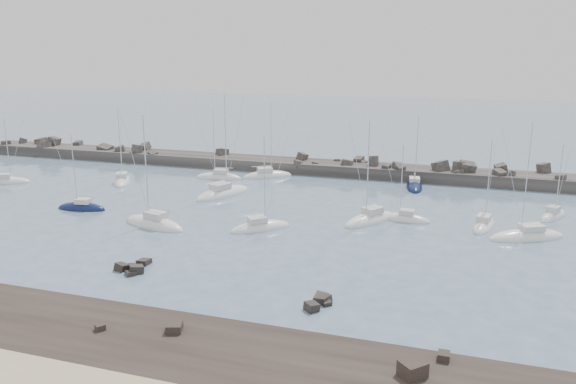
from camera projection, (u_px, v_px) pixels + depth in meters
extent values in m
plane|color=slate|center=(211.00, 243.00, 59.73)|extent=(400.00, 400.00, 0.00)
cube|color=black|center=(75.00, 342.00, 39.43)|extent=(140.00, 12.00, 0.70)
cube|color=black|center=(413.00, 369.00, 34.63)|extent=(1.99, 1.99, 0.96)
cube|color=black|center=(100.00, 327.00, 40.40)|extent=(0.86, 0.87, 0.42)
cube|color=black|center=(174.00, 327.00, 40.22)|extent=(1.41, 1.49, 0.59)
cube|color=black|center=(444.00, 356.00, 36.53)|extent=(0.77, 0.91, 0.50)
cube|color=black|center=(131.00, 274.00, 51.17)|extent=(1.29, 1.31, 0.69)
cube|color=black|center=(144.00, 263.00, 53.82)|extent=(1.19, 1.25, 0.93)
cube|color=black|center=(121.00, 269.00, 52.27)|extent=(1.33, 1.20, 1.31)
cube|color=black|center=(136.00, 270.00, 51.80)|extent=(1.88, 2.02, 1.26)
cube|color=black|center=(123.00, 268.00, 52.39)|extent=(1.41, 1.38, 0.59)
cube|color=black|center=(131.00, 267.00, 52.58)|extent=(0.79, 0.85, 0.63)
cube|color=black|center=(312.00, 308.00, 44.24)|extent=(1.01, 1.01, 0.71)
cube|color=black|center=(324.00, 301.00, 45.57)|extent=(1.43, 1.44, 0.92)
cube|color=black|center=(326.00, 304.00, 45.24)|extent=(1.14, 1.17, 0.77)
cube|color=black|center=(312.00, 309.00, 44.22)|extent=(1.48, 1.46, 1.13)
cube|color=black|center=(321.00, 299.00, 46.25)|extent=(1.16, 1.35, 0.96)
cube|color=#312E2B|center=(267.00, 168.00, 96.97)|extent=(115.00, 6.00, 3.20)
cube|color=#312E2B|center=(42.00, 142.00, 112.53)|extent=(1.92, 2.19, 2.07)
cube|color=#312E2B|center=(561.00, 179.00, 81.36)|extent=(1.91, 1.78, 1.46)
cube|color=#312E2B|center=(465.00, 169.00, 86.36)|extent=(2.55, 2.60, 2.11)
cube|color=#312E2B|center=(105.00, 149.00, 105.82)|extent=(2.88, 2.40, 2.09)
cube|color=#312E2B|center=(222.00, 153.00, 100.40)|extent=(2.64, 2.86, 2.21)
cube|color=#312E2B|center=(374.00, 161.00, 90.88)|extent=(1.65, 1.94, 2.04)
cube|color=#312E2B|center=(153.00, 154.00, 101.18)|extent=(2.13, 2.09, 1.46)
cube|color=#312E2B|center=(297.00, 164.00, 92.38)|extent=(1.23, 1.42, 1.18)
cube|color=#312E2B|center=(78.00, 143.00, 110.54)|extent=(1.75, 1.87, 1.20)
cube|color=#312E2B|center=(315.00, 164.00, 92.67)|extent=(1.48, 1.23, 1.10)
cube|color=#312E2B|center=(54.00, 142.00, 110.01)|extent=(2.85, 2.80, 2.60)
cube|color=#312E2B|center=(347.00, 163.00, 91.72)|extent=(2.33, 2.25, 1.61)
cube|color=#312E2B|center=(499.00, 174.00, 84.02)|extent=(2.34, 2.51, 1.69)
cube|color=#312E2B|center=(398.00, 166.00, 88.84)|extent=(2.10, 1.96, 1.43)
cube|color=#312E2B|center=(120.00, 150.00, 103.87)|extent=(2.50, 2.33, 2.05)
cube|color=#312E2B|center=(359.00, 161.00, 94.18)|extent=(1.80, 2.10, 1.66)
cube|color=#312E2B|center=(456.00, 173.00, 85.98)|extent=(2.47, 2.41, 1.66)
cube|color=#312E2B|center=(440.00, 167.00, 87.22)|extent=(3.08, 2.84, 2.38)
cube|color=#312E2B|center=(401.00, 169.00, 87.78)|extent=(1.73, 2.10, 1.84)
cube|color=#312E2B|center=(364.00, 163.00, 93.51)|extent=(1.37, 1.47, 1.07)
cube|color=#312E2B|center=(544.00, 168.00, 85.60)|extent=(2.33, 2.06, 1.97)
cube|color=#312E2B|center=(142.00, 150.00, 105.83)|extent=(2.30, 2.13, 1.79)
cube|color=#312E2B|center=(44.00, 145.00, 108.31)|extent=(2.66, 2.93, 2.15)
cube|color=#312E2B|center=(501.00, 169.00, 85.51)|extent=(2.26, 2.09, 1.98)
cube|color=#312E2B|center=(302.00, 157.00, 95.60)|extent=(2.16, 1.94, 1.88)
cube|color=#312E2B|center=(144.00, 147.00, 105.35)|extent=(2.17, 2.31, 2.13)
cube|color=#312E2B|center=(467.00, 167.00, 86.14)|extent=(2.97, 2.68, 2.32)
cube|color=#312E2B|center=(23.00, 141.00, 112.68)|extent=(1.67, 1.73, 1.64)
cube|color=#312E2B|center=(459.00, 167.00, 86.73)|extent=(1.98, 2.05, 1.97)
cube|color=#312E2B|center=(42.00, 144.00, 111.28)|extent=(1.46, 1.61, 1.38)
cube|color=#312E2B|center=(337.00, 161.00, 94.68)|extent=(1.25, 1.15, 0.82)
cube|color=#312E2B|center=(137.00, 149.00, 102.43)|extent=(2.85, 3.05, 2.14)
cube|color=#312E2B|center=(298.00, 163.00, 93.74)|extent=(2.00, 1.94, 1.17)
cube|color=#312E2B|center=(386.00, 167.00, 88.80)|extent=(1.48, 1.52, 1.39)
cube|color=#312E2B|center=(512.00, 174.00, 83.66)|extent=(1.17, 1.31, 1.32)
cube|color=#312E2B|center=(6.00, 144.00, 111.59)|extent=(2.19, 2.03, 1.39)
ellipsoid|color=white|center=(122.00, 182.00, 87.14)|extent=(5.86, 8.05, 2.06)
cube|color=silver|center=(122.00, 175.00, 86.47)|extent=(2.43, 2.68, 0.68)
cylinder|color=silver|center=(120.00, 142.00, 86.22)|extent=(0.12, 0.12, 10.58)
cylinder|color=silver|center=(121.00, 172.00, 85.79)|extent=(1.57, 2.81, 0.10)
ellipsoid|color=#0E173D|center=(82.00, 209.00, 72.27)|extent=(6.74, 2.79, 1.83)
cube|color=silver|center=(83.00, 201.00, 71.94)|extent=(1.98, 1.53, 0.63)
cylinder|color=silver|center=(74.00, 170.00, 71.09)|extent=(0.11, 0.11, 8.83)
cylinder|color=silver|center=(86.00, 197.00, 71.71)|extent=(2.61, 0.40, 0.09)
ellipsoid|color=white|center=(223.00, 195.00, 79.38)|extent=(6.55, 10.03, 2.39)
cube|color=silver|center=(220.00, 186.00, 78.69)|extent=(2.85, 3.24, 0.74)
cylinder|color=silver|center=(226.00, 142.00, 78.10)|extent=(0.13, 0.13, 13.00)
cylinder|color=silver|center=(216.00, 182.00, 78.03)|extent=(1.62, 3.58, 0.11)
ellipsoid|color=white|center=(267.00, 177.00, 90.77)|extent=(8.15, 6.66, 2.04)
cube|color=silver|center=(265.00, 170.00, 90.37)|extent=(2.81, 2.64, 0.64)
cylinder|color=silver|center=(271.00, 138.00, 89.39)|extent=(0.11, 0.11, 10.99)
cylinder|color=silver|center=(261.00, 166.00, 90.07)|extent=(2.75, 1.91, 0.09)
ellipsoid|color=white|center=(154.00, 226.00, 65.42)|extent=(9.17, 4.78, 2.35)
cube|color=silver|center=(156.00, 215.00, 64.86)|extent=(2.81, 2.31, 0.78)
cylinder|color=silver|center=(146.00, 167.00, 64.09)|extent=(0.13, 0.13, 11.84)
cylinder|color=silver|center=(159.00, 210.00, 64.36)|extent=(3.43, 0.96, 0.11)
ellipsoid|color=white|center=(370.00, 221.00, 67.09)|extent=(6.58, 8.36, 2.23)
cube|color=silver|center=(373.00, 210.00, 67.02)|extent=(2.64, 2.85, 0.75)
cylinder|color=silver|center=(368.00, 169.00, 65.08)|extent=(0.13, 0.13, 11.16)
cylinder|color=silver|center=(376.00, 204.00, 67.21)|extent=(1.86, 2.85, 0.11)
ellipsoid|color=white|center=(260.00, 229.00, 64.26)|extent=(6.89, 6.59, 1.94)
cube|color=silver|center=(257.00, 220.00, 63.83)|extent=(2.49, 2.46, 0.64)
cylinder|color=silver|center=(264.00, 180.00, 63.09)|extent=(0.11, 0.11, 9.83)
cylinder|color=silver|center=(253.00, 215.00, 63.48)|extent=(2.21, 2.04, 0.09)
ellipsoid|color=#0E173D|center=(414.00, 187.00, 83.74)|extent=(3.31, 7.73, 1.92)
cube|color=silver|center=(415.00, 179.00, 83.82)|extent=(1.78, 2.28, 0.62)
cylinder|color=silver|center=(417.00, 149.00, 81.72)|extent=(0.11, 0.11, 10.10)
cylinder|color=silver|center=(415.00, 175.00, 84.18)|extent=(0.49, 2.98, 0.09)
ellipsoid|color=white|center=(404.00, 220.00, 67.57)|extent=(6.32, 2.29, 1.74)
cube|color=silver|center=(407.00, 212.00, 67.20)|extent=(1.81, 1.35, 0.60)
cylinder|color=silver|center=(402.00, 180.00, 66.53)|extent=(0.10, 0.10, 8.39)
cylinder|color=silver|center=(411.00, 208.00, 66.91)|extent=(2.49, 0.23, 0.09)
ellipsoid|color=white|center=(484.00, 226.00, 65.16)|extent=(3.54, 7.21, 1.92)
cube|color=silver|center=(484.00, 218.00, 64.59)|extent=(1.77, 2.19, 0.66)
cylinder|color=silver|center=(489.00, 180.00, 64.28)|extent=(0.11, 0.11, 9.34)
cylinder|color=silver|center=(483.00, 214.00, 64.03)|extent=(0.67, 2.73, 0.09)
ellipsoid|color=white|center=(526.00, 238.00, 61.16)|extent=(8.97, 6.40, 2.08)
cube|color=silver|center=(531.00, 227.00, 60.94)|extent=(2.97, 2.68, 0.62)
cylinder|color=silver|center=(527.00, 178.00, 59.39)|extent=(0.11, 0.11, 11.76)
cylinder|color=silver|center=(537.00, 222.00, 60.89)|extent=(3.13, 1.68, 0.09)
ellipsoid|color=white|center=(553.00, 217.00, 68.88)|extent=(4.55, 6.22, 1.81)
cube|color=silver|center=(553.00, 209.00, 68.41)|extent=(1.88, 2.07, 0.65)
cylinder|color=silver|center=(559.00, 178.00, 68.01)|extent=(0.11, 0.11, 8.18)
cylinder|color=silver|center=(552.00, 205.00, 67.98)|extent=(1.24, 2.17, 0.09)
ellipsoid|color=white|center=(219.00, 178.00, 89.62)|extent=(7.81, 3.42, 1.97)
cube|color=silver|center=(221.00, 171.00, 89.27)|extent=(2.31, 1.81, 0.64)
cylinder|color=silver|center=(214.00, 141.00, 88.26)|extent=(0.11, 0.11, 10.19)
cylinder|color=silver|center=(224.00, 168.00, 89.04)|extent=(3.00, 0.53, 0.09)
ellipsoid|color=white|center=(8.00, 183.00, 86.56)|extent=(6.96, 4.75, 1.87)
cube|color=silver|center=(5.00, 176.00, 86.25)|extent=(2.28, 2.03, 0.64)
cylinder|color=silver|center=(7.00, 149.00, 85.32)|extent=(0.11, 0.11, 9.06)
cylinder|color=silver|center=(1.00, 172.00, 86.04)|extent=(2.47, 1.23, 0.09)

